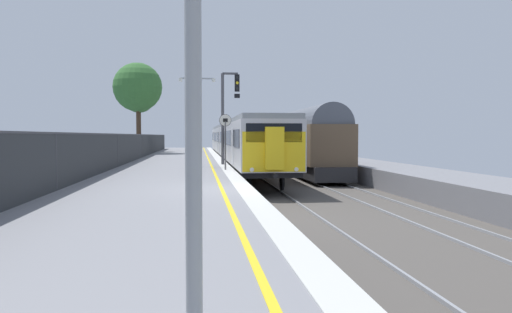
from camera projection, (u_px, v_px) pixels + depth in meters
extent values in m
cube|color=gray|center=(153.00, 205.00, 15.64)|extent=(6.40, 110.00, 1.00)
cube|color=silver|center=(245.00, 188.00, 15.96)|extent=(0.60, 110.00, 0.01)
cube|color=yellow|center=(221.00, 188.00, 15.87)|extent=(0.12, 110.00, 0.01)
cube|color=#4C4742|center=(416.00, 219.00, 16.68)|extent=(11.00, 110.00, 0.20)
cube|color=slate|center=(510.00, 200.00, 17.05)|extent=(3.60, 110.00, 1.00)
cube|color=gray|center=(275.00, 217.00, 16.11)|extent=(0.07, 110.00, 0.08)
cube|color=gray|center=(318.00, 217.00, 16.28)|extent=(0.07, 110.00, 0.08)
cube|color=gray|center=(393.00, 215.00, 16.58)|extent=(0.07, 110.00, 0.08)
cube|color=gray|center=(433.00, 214.00, 16.74)|extent=(0.07, 110.00, 0.08)
cube|color=#B7B7BC|center=(249.00, 142.00, 31.14)|extent=(2.80, 20.69, 2.30)
cube|color=black|center=(249.00, 163.00, 31.19)|extent=(2.64, 20.09, 0.25)
cube|color=gray|center=(249.00, 122.00, 31.09)|extent=(2.68, 20.69, 0.24)
cube|color=black|center=(227.00, 138.00, 30.96)|extent=(0.02, 19.09, 0.84)
cube|color=silver|center=(232.00, 146.00, 25.85)|extent=(0.03, 1.10, 1.90)
cube|color=silver|center=(223.00, 143.00, 36.11)|extent=(0.03, 1.10, 1.90)
cylinder|color=black|center=(249.00, 182.00, 23.44)|extent=(0.12, 0.84, 0.84)
cylinder|color=black|center=(282.00, 182.00, 23.62)|extent=(0.12, 0.84, 0.84)
cylinder|color=black|center=(229.00, 164.00, 38.81)|extent=(0.12, 0.84, 0.84)
cylinder|color=black|center=(249.00, 164.00, 38.99)|extent=(0.12, 0.84, 0.84)
cube|color=#B7B7BC|center=(228.00, 140.00, 52.26)|extent=(2.80, 20.69, 2.30)
cube|color=black|center=(229.00, 152.00, 52.32)|extent=(2.64, 20.09, 0.25)
cube|color=gray|center=(228.00, 128.00, 52.21)|extent=(2.68, 20.69, 0.24)
cube|color=black|center=(215.00, 137.00, 52.09)|extent=(0.02, 19.09, 0.84)
cube|color=silver|center=(217.00, 141.00, 46.97)|extent=(0.03, 1.10, 1.90)
cube|color=silver|center=(214.00, 140.00, 57.24)|extent=(0.03, 1.10, 1.90)
cylinder|color=black|center=(225.00, 160.00, 44.56)|extent=(0.12, 0.84, 0.84)
cylinder|color=black|center=(242.00, 160.00, 44.74)|extent=(0.12, 0.84, 0.84)
cylinder|color=black|center=(218.00, 154.00, 59.93)|extent=(0.12, 0.84, 0.84)
cylinder|color=black|center=(231.00, 154.00, 60.11)|extent=(0.12, 0.84, 0.84)
cube|color=yellow|center=(274.00, 152.00, 20.92)|extent=(2.70, 0.10, 1.70)
cube|color=black|center=(274.00, 133.00, 20.88)|extent=(2.40, 0.08, 0.80)
cube|color=yellow|center=(275.00, 148.00, 20.78)|extent=(0.80, 0.24, 1.80)
cylinder|color=white|center=(252.00, 170.00, 20.79)|extent=(0.18, 0.06, 0.18)
cylinder|color=white|center=(296.00, 169.00, 21.01)|extent=(0.18, 0.06, 0.18)
cylinder|color=black|center=(275.00, 176.00, 20.68)|extent=(0.20, 0.35, 0.20)
cube|color=black|center=(228.00, 125.00, 52.20)|extent=(0.60, 0.90, 0.20)
cube|color=#232326|center=(306.00, 167.00, 33.06)|extent=(2.30, 14.39, 0.79)
cube|color=brown|center=(307.00, 144.00, 32.99)|extent=(2.60, 13.59, 2.30)
cylinder|color=#515660|center=(307.00, 126.00, 32.94)|extent=(2.39, 13.19, 2.39)
cylinder|color=black|center=(313.00, 175.00, 27.82)|extent=(0.12, 0.84, 0.84)
cylinder|color=black|center=(340.00, 175.00, 28.00)|extent=(0.12, 0.84, 0.84)
cylinder|color=black|center=(282.00, 164.00, 38.13)|extent=(0.12, 0.84, 0.84)
cylinder|color=black|center=(302.00, 164.00, 38.31)|extent=(0.12, 0.84, 0.84)
cube|color=#232326|center=(273.00, 157.00, 48.13)|extent=(2.30, 14.39, 0.79)
cube|color=brown|center=(273.00, 141.00, 48.07)|extent=(2.60, 13.59, 2.30)
cylinder|color=#515660|center=(273.00, 129.00, 48.02)|extent=(2.39, 13.19, 2.39)
cylinder|color=black|center=(273.00, 161.00, 42.89)|extent=(0.12, 0.84, 0.84)
cylinder|color=black|center=(290.00, 161.00, 43.07)|extent=(0.12, 0.84, 0.84)
cylinder|color=black|center=(258.00, 156.00, 53.20)|extent=(0.12, 0.84, 0.84)
cylinder|color=black|center=(272.00, 156.00, 53.38)|extent=(0.12, 0.84, 0.84)
cube|color=#232326|center=(255.00, 152.00, 63.21)|extent=(2.30, 14.39, 0.79)
cube|color=brown|center=(255.00, 140.00, 63.14)|extent=(2.60, 13.59, 2.30)
cylinder|color=#515660|center=(255.00, 131.00, 63.09)|extent=(2.39, 13.19, 2.39)
cylinder|color=black|center=(253.00, 154.00, 57.97)|extent=(0.12, 0.84, 0.84)
cylinder|color=black|center=(266.00, 154.00, 58.15)|extent=(0.12, 0.84, 0.84)
cylinder|color=black|center=(245.00, 152.00, 68.28)|extent=(0.12, 0.84, 0.84)
cylinder|color=black|center=(256.00, 152.00, 68.46)|extent=(0.12, 0.84, 0.84)
cylinder|color=#47474C|center=(223.00, 119.00, 29.04)|extent=(0.18, 0.18, 5.33)
cube|color=#47474C|center=(230.00, 74.00, 28.98)|extent=(0.90, 0.12, 0.12)
cube|color=black|center=(237.00, 83.00, 29.05)|extent=(0.28, 0.20, 1.00)
cylinder|color=black|center=(237.00, 77.00, 28.91)|extent=(0.16, 0.04, 0.16)
cylinder|color=yellow|center=(237.00, 83.00, 28.93)|extent=(0.16, 0.04, 0.16)
cylinder|color=black|center=(237.00, 88.00, 28.94)|extent=(0.16, 0.04, 0.16)
cube|color=black|center=(237.00, 96.00, 29.08)|extent=(0.32, 0.16, 0.24)
cylinder|color=#59595B|center=(225.00, 146.00, 24.46)|extent=(0.08, 0.08, 2.40)
cylinder|color=black|center=(225.00, 120.00, 24.40)|extent=(0.59, 0.02, 0.59)
cylinder|color=silver|center=(225.00, 120.00, 24.39)|extent=(0.56, 0.02, 0.56)
cube|color=black|center=(225.00, 120.00, 24.38)|extent=(0.24, 0.01, 0.18)
cylinder|color=#93999E|center=(197.00, 122.00, 27.13)|extent=(0.14, 0.14, 4.92)
cube|color=#93999E|center=(205.00, 79.00, 27.09)|extent=(0.90, 0.08, 0.08)
cylinder|color=silver|center=(214.00, 80.00, 27.14)|extent=(0.20, 0.20, 0.18)
cube|color=#93999E|center=(189.00, 78.00, 26.98)|extent=(0.90, 0.08, 0.08)
cylinder|color=silver|center=(180.00, 80.00, 26.93)|extent=(0.20, 0.20, 0.18)
cube|color=#282B2D|center=(56.00, 162.00, 15.24)|extent=(0.03, 99.00, 1.78)
cube|color=#38383D|center=(55.00, 133.00, 15.20)|extent=(0.06, 99.00, 0.06)
cylinder|color=#38383D|center=(56.00, 162.00, 15.24)|extent=(0.07, 0.07, 1.78)
cylinder|color=#38383D|center=(117.00, 151.00, 26.84)|extent=(0.07, 0.07, 1.78)
cylinder|color=#38383D|center=(142.00, 146.00, 38.44)|extent=(0.07, 0.07, 1.78)
cylinder|color=#38383D|center=(155.00, 144.00, 50.04)|extent=(0.07, 0.07, 1.78)
cylinder|color=#38383D|center=(163.00, 142.00, 61.63)|extent=(0.07, 0.07, 1.78)
cylinder|color=#473323|center=(138.00, 127.00, 48.09)|extent=(0.33, 0.33, 5.10)
sphere|color=#33662D|center=(138.00, 87.00, 47.93)|extent=(4.72, 4.72, 4.72)
sphere|color=#33662D|center=(139.00, 93.00, 48.08)|extent=(3.55, 3.55, 3.55)
cylinder|color=#473323|center=(139.00, 129.00, 52.84)|extent=(0.38, 0.38, 4.89)
sphere|color=#285628|center=(139.00, 97.00, 52.70)|extent=(3.37, 3.37, 3.37)
sphere|color=#285628|center=(138.00, 101.00, 52.46)|extent=(2.02, 2.02, 2.02)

